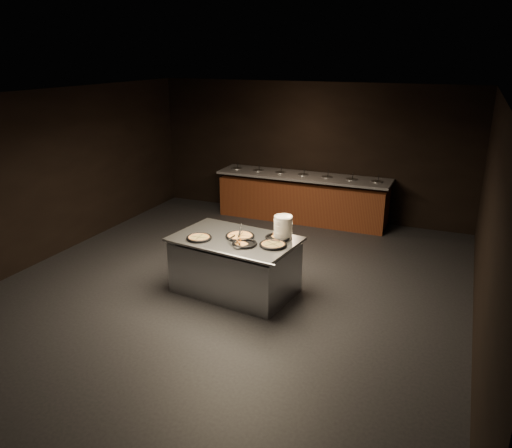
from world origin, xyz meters
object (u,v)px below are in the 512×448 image
object	(u,v)px
plate_stack	(283,227)
pan_cheese_whole	(240,236)
pan_veggie_whole	(199,238)
serving_counter	(235,266)

from	to	relation	value
plate_stack	pan_cheese_whole	xyz separation A→B (m)	(-0.60, -0.22, -0.15)
plate_stack	pan_veggie_whole	xyz separation A→B (m)	(-1.13, -0.52, -0.15)
serving_counter	pan_cheese_whole	size ratio (longest dim) A/B	4.50
plate_stack	pan_veggie_whole	world-z (taller)	plate_stack
pan_veggie_whole	pan_cheese_whole	bearing A→B (deg)	29.82
plate_stack	pan_veggie_whole	distance (m)	1.25
plate_stack	pan_veggie_whole	bearing A→B (deg)	-155.20
pan_cheese_whole	pan_veggie_whole	bearing A→B (deg)	-150.18
serving_counter	plate_stack	world-z (taller)	plate_stack
pan_veggie_whole	pan_cheese_whole	world-z (taller)	same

